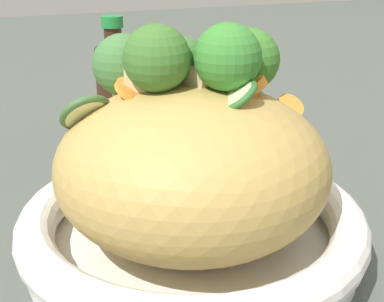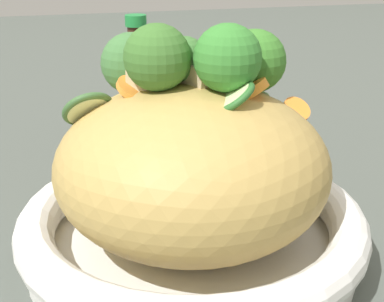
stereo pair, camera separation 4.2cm
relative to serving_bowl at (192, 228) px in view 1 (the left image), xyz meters
The scene contains 8 objects.
ground_plane 0.02m from the serving_bowl, ahead, with size 3.00×3.00×0.00m, color #495049.
serving_bowl is the anchor object (origin of this frame).
noodle_heap 0.06m from the serving_bowl, 169.03° to the right, with size 0.21×0.21×0.13m.
broccoli_florets 0.13m from the serving_bowl, 167.76° to the left, with size 0.15×0.16×0.08m.
carrot_coins 0.12m from the serving_bowl, 96.32° to the left, with size 0.07×0.16×0.05m.
zucchini_slices 0.11m from the serving_bowl, 121.12° to the right, with size 0.10×0.14×0.05m.
chicken_chunks 0.12m from the serving_bowl, 158.77° to the right, with size 0.09×0.08×0.04m.
soy_sauce_bottle 0.26m from the serving_bowl, behind, with size 0.04×0.04×0.16m.
Camera 1 is at (0.37, -0.14, 0.25)m, focal length 51.37 mm.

